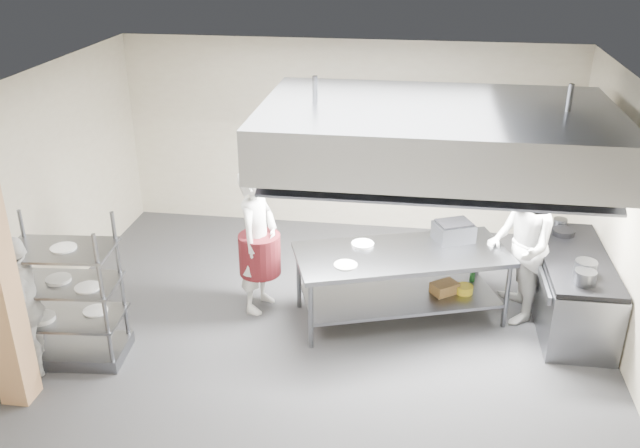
# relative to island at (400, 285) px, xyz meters

# --- Properties ---
(floor) EXTENTS (7.00, 7.00, 0.00)m
(floor) POSITION_rel_island_xyz_m (-0.99, -0.27, -0.46)
(floor) COLOR #29292B
(floor) RESTS_ON ground
(ceiling) EXTENTS (7.00, 7.00, 0.00)m
(ceiling) POSITION_rel_island_xyz_m (-0.99, -0.27, 2.54)
(ceiling) COLOR silver
(ceiling) RESTS_ON wall_back
(wall_back) EXTENTS (7.00, 0.00, 7.00)m
(wall_back) POSITION_rel_island_xyz_m (-0.99, 2.73, 1.04)
(wall_back) COLOR #BEB297
(wall_back) RESTS_ON ground
(wall_left) EXTENTS (0.00, 6.00, 6.00)m
(wall_left) POSITION_rel_island_xyz_m (-4.49, -0.27, 1.04)
(wall_left) COLOR #BEB297
(wall_left) RESTS_ON ground
(wall_right) EXTENTS (0.00, 6.00, 6.00)m
(wall_right) POSITION_rel_island_xyz_m (2.51, -0.27, 1.04)
(wall_right) COLOR #BEB297
(wall_right) RESTS_ON ground
(exhaust_hood) EXTENTS (4.00, 2.50, 0.60)m
(exhaust_hood) POSITION_rel_island_xyz_m (0.31, 0.13, 1.94)
(exhaust_hood) COLOR gray
(exhaust_hood) RESTS_ON ceiling
(hood_strip_a) EXTENTS (1.60, 0.12, 0.04)m
(hood_strip_a) POSITION_rel_island_xyz_m (-0.59, 0.13, 1.62)
(hood_strip_a) COLOR white
(hood_strip_a) RESTS_ON exhaust_hood
(hood_strip_b) EXTENTS (1.60, 0.12, 0.04)m
(hood_strip_b) POSITION_rel_island_xyz_m (1.21, 0.13, 1.62)
(hood_strip_b) COLOR white
(hood_strip_b) RESTS_ON exhaust_hood
(wall_shelf) EXTENTS (1.50, 0.28, 0.04)m
(wall_shelf) POSITION_rel_island_xyz_m (0.81, 2.57, 1.04)
(wall_shelf) COLOR gray
(wall_shelf) RESTS_ON wall_back
(island) EXTENTS (2.79, 1.84, 0.91)m
(island) POSITION_rel_island_xyz_m (0.00, 0.00, 0.00)
(island) COLOR gray
(island) RESTS_ON floor
(island_worktop) EXTENTS (2.79, 1.84, 0.06)m
(island_worktop) POSITION_rel_island_xyz_m (0.00, 0.00, 0.42)
(island_worktop) COLOR gray
(island_worktop) RESTS_ON island
(island_undershelf) EXTENTS (2.56, 1.68, 0.04)m
(island_undershelf) POSITION_rel_island_xyz_m (0.00, 0.00, -0.16)
(island_undershelf) COLOR slate
(island_undershelf) RESTS_ON island
(pass_rack) EXTENTS (1.19, 0.77, 1.71)m
(pass_rack) POSITION_rel_island_xyz_m (-3.65, -1.39, 0.40)
(pass_rack) COLOR slate
(pass_rack) RESTS_ON floor
(cooking_range) EXTENTS (0.80, 2.00, 0.84)m
(cooking_range) POSITION_rel_island_xyz_m (2.09, 0.23, -0.04)
(cooking_range) COLOR gray
(cooking_range) RESTS_ON floor
(range_top) EXTENTS (0.78, 1.96, 0.06)m
(range_top) POSITION_rel_island_xyz_m (2.09, 0.23, 0.41)
(range_top) COLOR black
(range_top) RESTS_ON cooking_range
(chef_head) EXTENTS (0.60, 0.77, 1.88)m
(chef_head) POSITION_rel_island_xyz_m (-1.80, -0.01, 0.49)
(chef_head) COLOR silver
(chef_head) RESTS_ON floor
(chef_line) EXTENTS (0.78, 0.98, 1.97)m
(chef_line) POSITION_rel_island_xyz_m (1.42, 0.24, 0.53)
(chef_line) COLOR silver
(chef_line) RESTS_ON floor
(chef_plating) EXTENTS (0.75, 1.05, 1.65)m
(chef_plating) POSITION_rel_island_xyz_m (-3.99, -1.69, 0.37)
(chef_plating) COLOR silver
(chef_plating) RESTS_ON floor
(griddle) EXTENTS (0.57, 0.52, 0.23)m
(griddle) POSITION_rel_island_xyz_m (0.62, 0.45, 0.57)
(griddle) COLOR slate
(griddle) RESTS_ON island_worktop
(wicker_basket) EXTENTS (0.39, 0.37, 0.14)m
(wicker_basket) POSITION_rel_island_xyz_m (0.55, 0.12, -0.07)
(wicker_basket) COLOR olive
(wicker_basket) RESTS_ON island_undershelf
(stockpot) EXTENTS (0.25, 0.25, 0.17)m
(stockpot) POSITION_rel_island_xyz_m (2.09, -0.25, 0.53)
(stockpot) COLOR gray
(stockpot) RESTS_ON range_top
(plate_stack) EXTENTS (0.28, 0.28, 0.05)m
(plate_stack) POSITION_rel_island_xyz_m (-3.65, -1.39, 0.09)
(plate_stack) COLOR silver
(plate_stack) RESTS_ON pass_rack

